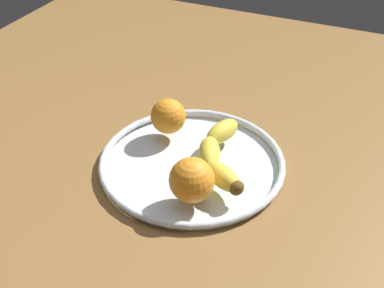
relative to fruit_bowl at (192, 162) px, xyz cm
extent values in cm
cube|color=brown|center=(0.00, 0.00, -2.92)|extent=(141.49, 141.49, 4.00)
cylinder|color=silver|center=(0.00, 0.00, -0.62)|extent=(30.76, 30.76, 0.60)
torus|color=silver|center=(0.00, 0.00, 0.28)|extent=(32.04, 32.04, 1.20)
ellipsoid|color=gold|center=(-7.13, 2.76, 2.68)|extent=(8.43, 5.80, 3.58)
ellipsoid|color=gold|center=(-0.56, 2.94, 2.68)|extent=(8.47, 6.12, 3.58)
ellipsoid|color=gold|center=(4.40, 7.23, 2.68)|extent=(6.91, 8.46, 3.58)
ellipsoid|color=brown|center=(6.11, 10.25, 2.68)|extent=(3.17, 2.98, 2.51)
sphere|color=orange|center=(9.05, 3.98, 4.41)|extent=(7.06, 7.06, 7.06)
sphere|color=orange|center=(-5.71, -7.25, 4.10)|extent=(6.42, 6.42, 6.42)
camera|label=1|loc=(61.15, 27.17, 53.33)|focal=46.42mm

